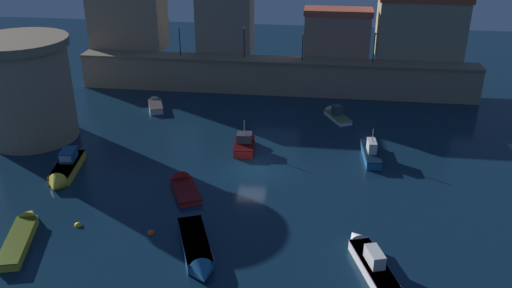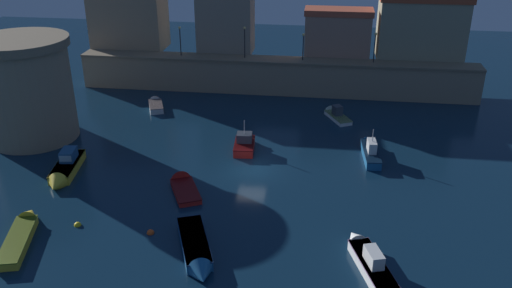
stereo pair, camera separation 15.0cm
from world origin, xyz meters
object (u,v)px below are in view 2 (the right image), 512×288
object	(u,v)px
moored_boat_0	(335,114)
mooring_buoy_0	(151,233)
fortress_tower	(27,89)
quay_lamp_0	(180,36)
quay_lamp_3	(375,43)
moored_boat_4	(370,149)
moored_boat_8	(183,185)
moored_boat_3	(65,170)
moored_boat_2	(196,252)
moored_boat_5	(368,259)
moored_boat_1	(156,104)
moored_boat_7	(245,142)
quay_lamp_1	(245,37)
quay_lamp_2	(303,42)
mooring_buoy_1	(78,225)
moored_boat_6	(21,233)

from	to	relation	value
moored_boat_0	mooring_buoy_0	bearing A→B (deg)	125.34
fortress_tower	quay_lamp_0	world-z (taller)	fortress_tower
quay_lamp_3	moored_boat_4	size ratio (longest dim) A/B	0.54
moored_boat_8	moored_boat_3	bearing A→B (deg)	60.48
quay_lamp_3	moored_boat_2	bearing A→B (deg)	-111.54
moored_boat_0	moored_boat_5	world-z (taller)	moored_boat_5
quay_lamp_0	moored_boat_3	bearing A→B (deg)	-100.05
moored_boat_1	moored_boat_2	distance (m)	28.88
moored_boat_7	mooring_buoy_0	bearing A→B (deg)	159.04
fortress_tower	moored_boat_4	xyz separation A→B (m)	(32.85, 0.32, -4.51)
fortress_tower	moored_boat_1	bearing A→B (deg)	45.44
moored_boat_1	moored_boat_2	world-z (taller)	moored_boat_2
quay_lamp_1	moored_boat_7	xyz separation A→B (m)	(2.46, -16.12, -6.12)
quay_lamp_0	quay_lamp_1	xyz separation A→B (m)	(7.85, 0.00, 0.13)
quay_lamp_2	moored_boat_4	world-z (taller)	quay_lamp_2
quay_lamp_3	moored_boat_0	world-z (taller)	quay_lamp_3
quay_lamp_1	quay_lamp_0	bearing A→B (deg)	-180.00
quay_lamp_0	mooring_buoy_1	size ratio (longest dim) A/B	6.71
moored_boat_6	moored_boat_8	world-z (taller)	moored_boat_8
moored_boat_5	mooring_buoy_1	world-z (taller)	moored_boat_5
moored_boat_2	quay_lamp_1	bearing A→B (deg)	161.96
quay_lamp_1	moored_boat_1	size ratio (longest dim) A/B	0.84
moored_boat_3	fortress_tower	bearing A→B (deg)	-146.61
quay_lamp_0	moored_boat_3	distance (m)	24.90
quay_lamp_3	moored_boat_0	size ratio (longest dim) A/B	0.69
fortress_tower	moored_boat_0	xyz separation A→B (m)	(29.59, 9.43, -4.70)
moored_boat_8	quay_lamp_2	bearing A→B (deg)	-44.73
moored_boat_8	moored_boat_0	bearing A→B (deg)	-61.30
moored_boat_4	mooring_buoy_1	bearing A→B (deg)	120.16
moored_boat_2	moored_boat_5	size ratio (longest dim) A/B	1.03
moored_boat_0	moored_boat_6	world-z (taller)	moored_boat_0
mooring_buoy_1	moored_boat_7	bearing A→B (deg)	55.87
quay_lamp_2	moored_boat_1	xyz separation A→B (m)	(-16.16, -6.96, -5.96)
moored_boat_7	quay_lamp_2	bearing A→B (deg)	-19.94
moored_boat_0	moored_boat_2	bearing A→B (deg)	134.70
moored_boat_1	mooring_buoy_0	world-z (taller)	moored_boat_1
quay_lamp_0	quay_lamp_1	distance (m)	7.85
moored_boat_0	mooring_buoy_1	world-z (taller)	moored_boat_0
moored_boat_3	quay_lamp_0	bearing A→B (deg)	161.25
moored_boat_8	mooring_buoy_0	bearing A→B (deg)	149.14
moored_boat_5	quay_lamp_1	bearing A→B (deg)	3.88
moored_boat_4	moored_boat_5	distance (m)	16.80
moored_boat_5	quay_lamp_3	bearing A→B (deg)	-21.34
moored_boat_8	moored_boat_2	bearing A→B (deg)	174.21
moored_boat_0	moored_boat_3	bearing A→B (deg)	99.54
moored_boat_7	moored_boat_8	bearing A→B (deg)	150.54
moored_boat_4	moored_boat_5	bearing A→B (deg)	172.55
quay_lamp_1	quay_lamp_3	world-z (taller)	quay_lamp_1
moored_boat_0	moored_boat_8	bearing A→B (deg)	118.08
moored_boat_5	moored_boat_7	size ratio (longest dim) A/B	1.52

